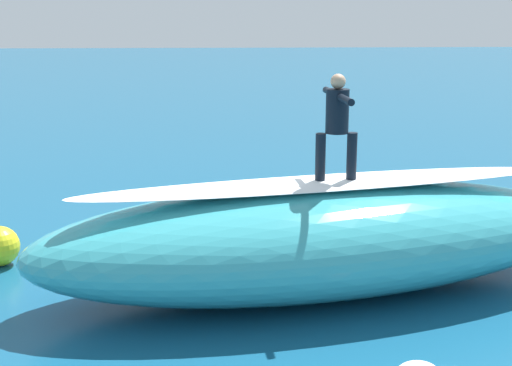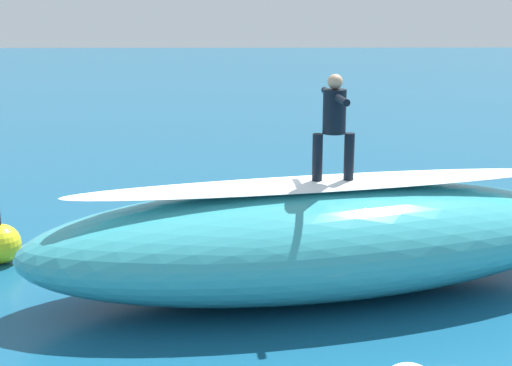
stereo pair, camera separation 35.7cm
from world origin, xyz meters
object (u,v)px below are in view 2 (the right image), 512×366
surfboard_paddling (198,225)px  surfer_paddling (192,216)px  buoy_marker (1,244)px  surfer_riding (334,120)px  surfboard_riding (333,183)px

surfboard_paddling → surfer_paddling: bearing=180.0°
surfboard_paddling → buoy_marker: buoy_marker is taller
surfer_riding → surfboard_paddling: bearing=-61.2°
surfboard_riding → surfboard_paddling: 4.40m
surfboard_riding → buoy_marker: 5.90m
surfboard_paddling → surfer_paddling: (0.12, -0.05, 0.17)m
surfboard_riding → buoy_marker: (5.58, -1.33, -1.39)m
surfboard_paddling → surfer_paddling: size_ratio=1.52×
surfboard_riding → surfer_riding: size_ratio=1.23×
surfboard_riding → surfboard_paddling: (2.29, -3.36, -1.70)m
surfer_riding → buoy_marker: surfer_riding is taller
surfer_riding → surfboard_riding: bearing=77.4°
surfer_riding → surfboard_paddling: surfer_riding is taller
surfer_riding → buoy_marker: (5.58, -1.33, -2.37)m
surfboard_paddling → surfer_riding: bearing=-33.3°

